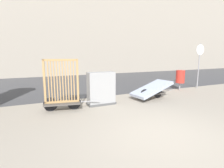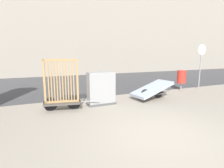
# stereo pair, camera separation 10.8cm
# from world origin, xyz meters

# --- Properties ---
(ground_plane) EXTENTS (60.00, 60.00, 0.00)m
(ground_plane) POSITION_xyz_m (0.00, 0.00, 0.00)
(ground_plane) COLOR gray
(road_strip) EXTENTS (56.00, 9.40, 0.01)m
(road_strip) POSITION_xyz_m (0.00, 9.06, 0.00)
(road_strip) COLOR #424244
(road_strip) RESTS_ON ground_plane
(building_facade) EXTENTS (48.00, 4.00, 13.15)m
(building_facade) POSITION_xyz_m (0.00, 15.76, 6.58)
(building_facade) COLOR #9E9384
(building_facade) RESTS_ON ground_plane
(bike_cart_with_bedframe) EXTENTS (1.96, 0.79, 1.81)m
(bike_cart_with_bedframe) POSITION_xyz_m (-1.93, 3.00, 0.68)
(bike_cart_with_bedframe) COLOR #4C4742
(bike_cart_with_bedframe) RESTS_ON ground_plane
(bike_cart_with_mattress) EXTENTS (2.24, 1.15, 0.79)m
(bike_cart_with_mattress) POSITION_xyz_m (1.93, 3.00, 0.44)
(bike_cart_with_mattress) COLOR #4C4742
(bike_cart_with_mattress) RESTS_ON ground_plane
(utility_cabinet) EXTENTS (1.11, 0.51, 1.29)m
(utility_cabinet) POSITION_xyz_m (-0.41, 3.14, 0.60)
(utility_cabinet) COLOR #4C4C4C
(utility_cabinet) RESTS_ON ground_plane
(trash_bin) EXTENTS (0.47, 0.47, 1.11)m
(trash_bin) POSITION_xyz_m (4.66, 4.01, 0.76)
(trash_bin) COLOR gray
(trash_bin) RESTS_ON ground_plane
(sign_post) EXTENTS (0.60, 0.06, 2.60)m
(sign_post) POSITION_xyz_m (6.05, 4.00, 1.71)
(sign_post) COLOR gray
(sign_post) RESTS_ON ground_plane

